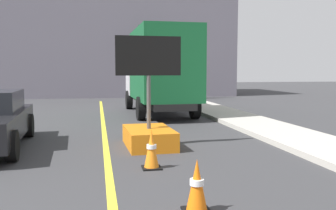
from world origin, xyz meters
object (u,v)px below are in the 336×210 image
at_px(traffic_cone_far_lane, 152,149).
at_px(box_truck, 160,70).
at_px(highway_guide_sign, 168,47).
at_px(arrow_board_trailer, 149,127).
at_px(traffic_cone_mid_lane, 197,186).

bearing_deg(traffic_cone_far_lane, box_truck, 79.41).
distance_m(box_truck, traffic_cone_far_lane, 9.03).
bearing_deg(box_truck, highway_guide_sign, 76.63).
relative_size(box_truck, traffic_cone_far_lane, 8.97).
xyz_separation_m(arrow_board_trailer, traffic_cone_far_lane, (-0.23, -2.05, -0.11)).
height_order(box_truck, traffic_cone_mid_lane, box_truck).
relative_size(box_truck, traffic_cone_mid_lane, 9.44).
distance_m(traffic_cone_mid_lane, traffic_cone_far_lane, 2.30).
distance_m(arrow_board_trailer, traffic_cone_mid_lane, 4.33).
bearing_deg(traffic_cone_mid_lane, highway_guide_sign, 80.26).
distance_m(arrow_board_trailer, traffic_cone_far_lane, 2.07).
distance_m(highway_guide_sign, traffic_cone_mid_lane, 19.53).
bearing_deg(highway_guide_sign, traffic_cone_mid_lane, -99.74).
relative_size(box_truck, highway_guide_sign, 1.35).
bearing_deg(traffic_cone_far_lane, highway_guide_sign, 78.08).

